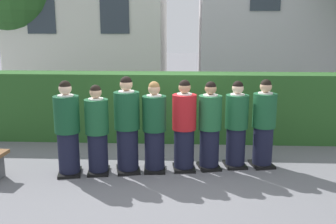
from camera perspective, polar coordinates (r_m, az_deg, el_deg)
ground_plane at (r=7.03m, az=0.00°, el=-8.39°), size 60.00×60.00×0.00m
student_front_row_0 at (r=6.79m, az=-14.49°, el=-2.66°), size 0.46×0.53×1.63m
student_front_row_1 at (r=6.75m, az=-10.32°, el=-2.89°), size 0.41×0.49×1.55m
student_front_row_2 at (r=6.75m, az=-6.00°, el=-2.20°), size 0.49×0.56×1.68m
student_front_row_3 at (r=6.76m, az=-2.00°, el=-2.50°), size 0.41×0.49×1.59m
student_in_red_blazer at (r=6.81m, az=2.38°, el=-2.31°), size 0.42×0.50×1.61m
student_front_row_5 at (r=6.91m, az=6.13°, el=-2.29°), size 0.45×0.52×1.57m
student_front_row_6 at (r=7.07m, az=9.97°, el=-2.10°), size 0.43×0.53×1.57m
student_front_row_7 at (r=7.18m, az=13.83°, el=-1.94°), size 0.45×0.54×1.60m
hedge at (r=8.61m, az=0.62°, el=0.75°), size 9.41×0.70×1.50m
school_building_annex at (r=14.57m, az=-11.06°, el=14.69°), size 5.44×3.99×6.07m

